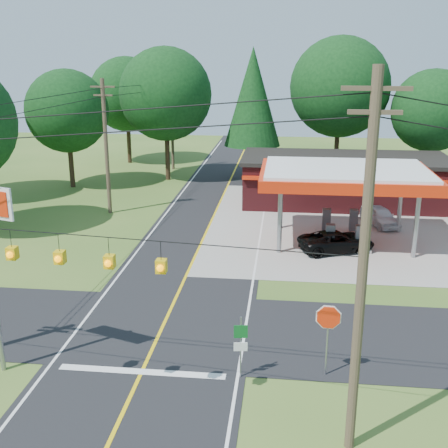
# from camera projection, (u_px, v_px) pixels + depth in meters

# --- Properties ---
(ground) EXTENTS (120.00, 120.00, 0.00)m
(ground) POSITION_uv_depth(u_px,v_px,m) (162.00, 328.00, 24.98)
(ground) COLOR #395E21
(ground) RESTS_ON ground
(main_highway) EXTENTS (8.00, 120.00, 0.02)m
(main_highway) POSITION_uv_depth(u_px,v_px,m) (162.00, 328.00, 24.98)
(main_highway) COLOR black
(main_highway) RESTS_ON ground
(cross_road) EXTENTS (70.00, 7.00, 0.02)m
(cross_road) POSITION_uv_depth(u_px,v_px,m) (162.00, 328.00, 24.98)
(cross_road) COLOR black
(cross_road) RESTS_ON ground
(lane_center_yellow) EXTENTS (0.15, 110.00, 0.00)m
(lane_center_yellow) POSITION_uv_depth(u_px,v_px,m) (162.00, 328.00, 24.97)
(lane_center_yellow) COLOR yellow
(lane_center_yellow) RESTS_ON main_highway
(gas_canopy) EXTENTS (10.60, 7.40, 4.88)m
(gas_canopy) POSITION_uv_depth(u_px,v_px,m) (346.00, 177.00, 35.12)
(gas_canopy) COLOR gray
(gas_canopy) RESTS_ON ground
(convenience_store) EXTENTS (16.40, 7.55, 3.80)m
(convenience_store) POSITION_uv_depth(u_px,v_px,m) (345.00, 180.00, 45.19)
(convenience_store) COLOR #59191D
(convenience_store) RESTS_ON ground
(utility_pole_near_right) EXTENTS (1.80, 0.30, 11.50)m
(utility_pole_near_right) POSITION_uv_depth(u_px,v_px,m) (363.00, 268.00, 15.78)
(utility_pole_near_right) COLOR #473828
(utility_pole_near_right) RESTS_ON ground
(utility_pole_far_left) EXTENTS (1.80, 0.30, 10.00)m
(utility_pole_far_left) POSITION_uv_depth(u_px,v_px,m) (106.00, 145.00, 41.40)
(utility_pole_far_left) COLOR #473828
(utility_pole_far_left) RESTS_ON ground
(utility_pole_north) EXTENTS (0.30, 0.30, 9.50)m
(utility_pole_north) POSITION_uv_depth(u_px,v_px,m) (172.00, 123.00, 57.52)
(utility_pole_north) COLOR #473828
(utility_pole_north) RESTS_ON ground
(overhead_beacons) EXTENTS (17.04, 2.04, 1.03)m
(overhead_beacons) POSITION_uv_depth(u_px,v_px,m) (83.00, 238.00, 17.56)
(overhead_beacons) COLOR black
(overhead_beacons) RESTS_ON ground
(treeline_backdrop) EXTENTS (70.27, 51.59, 13.30)m
(treeline_backdrop) POSITION_uv_depth(u_px,v_px,m) (233.00, 107.00, 45.50)
(treeline_backdrop) COLOR #332316
(treeline_backdrop) RESTS_ON ground
(suv_car) EXTENTS (5.93, 5.93, 1.29)m
(suv_car) POSITION_uv_depth(u_px,v_px,m) (336.00, 242.00, 34.42)
(suv_car) COLOR black
(suv_car) RESTS_ON ground
(sedan_car) EXTENTS (4.96, 4.96, 1.32)m
(sedan_car) POSITION_uv_depth(u_px,v_px,m) (380.00, 216.00, 39.66)
(sedan_car) COLOR white
(sedan_car) RESTS_ON ground
(octagonal_stop_sign) EXTENTS (1.00, 0.11, 2.93)m
(octagonal_stop_sign) POSITION_uv_depth(u_px,v_px,m) (328.00, 323.00, 20.72)
(octagonal_stop_sign) COLOR gray
(octagonal_stop_sign) RESTS_ON ground
(route_sign_post) EXTENTS (0.51, 0.12, 2.51)m
(route_sign_post) POSITION_uv_depth(u_px,v_px,m) (241.00, 342.00, 20.79)
(route_sign_post) COLOR gray
(route_sign_post) RESTS_ON ground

